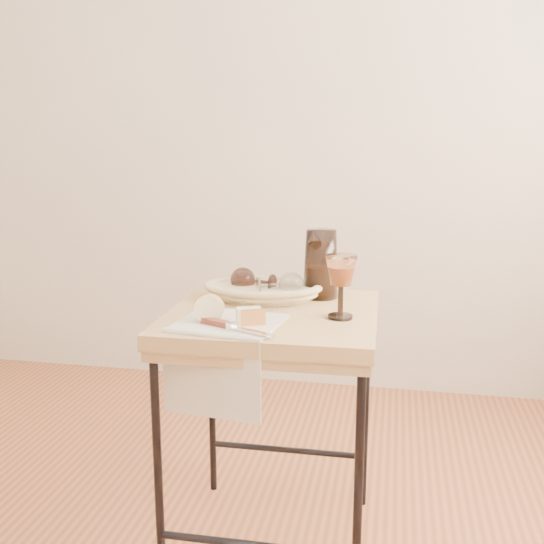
% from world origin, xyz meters
% --- Properties ---
extents(wall_back, '(3.60, 0.00, 2.70)m').
position_xyz_m(wall_back, '(0.00, 1.80, 1.35)').
color(wall_back, '#BFB4A5').
rests_on(wall_back, ground).
extents(side_table, '(0.61, 0.61, 0.77)m').
position_xyz_m(side_table, '(0.37, 0.44, 0.38)').
color(side_table, olive).
rests_on(side_table, floor).
extents(tea_towel, '(0.30, 0.28, 0.01)m').
position_xyz_m(tea_towel, '(0.28, 0.28, 0.77)').
color(tea_towel, beige).
rests_on(tea_towel, side_table).
extents(bread_basket, '(0.35, 0.26, 0.05)m').
position_xyz_m(bread_basket, '(0.32, 0.57, 0.79)').
color(bread_basket, tan).
rests_on(bread_basket, side_table).
extents(goblet_lying_a, '(0.15, 0.11, 0.08)m').
position_xyz_m(goblet_lying_a, '(0.29, 0.58, 0.82)').
color(goblet_lying_a, '#3A1F1A').
rests_on(goblet_lying_a, bread_basket).
extents(goblet_lying_b, '(0.15, 0.12, 0.08)m').
position_xyz_m(goblet_lying_b, '(0.36, 0.55, 0.82)').
color(goblet_lying_b, white).
rests_on(goblet_lying_b, bread_basket).
extents(pitcher, '(0.22, 0.27, 0.26)m').
position_xyz_m(pitcher, '(0.49, 0.63, 0.88)').
color(pitcher, black).
rests_on(pitcher, side_table).
extents(wine_goblet, '(0.11, 0.11, 0.18)m').
position_xyz_m(wine_goblet, '(0.57, 0.40, 0.86)').
color(wine_goblet, white).
rests_on(wine_goblet, side_table).
extents(apple_half, '(0.09, 0.06, 0.08)m').
position_xyz_m(apple_half, '(0.23, 0.28, 0.81)').
color(apple_half, red).
rests_on(apple_half, tea_towel).
extents(apple_wedge, '(0.07, 0.06, 0.04)m').
position_xyz_m(apple_wedge, '(0.34, 0.27, 0.80)').
color(apple_wedge, beige).
rests_on(apple_wedge, tea_towel).
extents(table_knife, '(0.22, 0.12, 0.02)m').
position_xyz_m(table_knife, '(0.31, 0.22, 0.78)').
color(table_knife, silver).
rests_on(table_knife, tea_towel).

